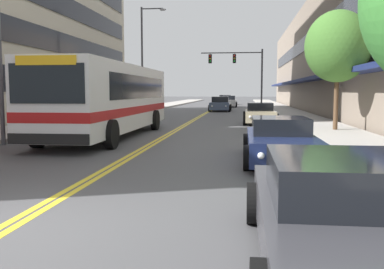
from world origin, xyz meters
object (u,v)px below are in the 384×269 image
at_px(car_navy_parked_right_far, 280,141).
at_px(street_tree_right_mid, 338,47).
at_px(car_beige_parked_right_mid, 260,114).
at_px(car_charcoal_moving_second, 225,100).
at_px(traffic_signal_mast, 240,67).
at_px(car_dark_grey_parked_right_foreground, 343,216).
at_px(street_lamp_left_near, 9,17).
at_px(street_lamp_left_far, 145,52).
at_px(car_white_moving_third, 229,102).
at_px(city_bus, 110,97).
at_px(car_slate_blue_moving_lead, 220,104).
at_px(car_silver_parked_left_near, 143,108).

xyz_separation_m(car_navy_parked_right_far, street_tree_right_mid, (3.24, 8.52, 3.41)).
bearing_deg(car_beige_parked_right_mid, street_tree_right_mid, -58.70).
height_order(car_charcoal_moving_second, traffic_signal_mast, traffic_signal_mast).
bearing_deg(car_beige_parked_right_mid, traffic_signal_mast, 93.99).
bearing_deg(car_beige_parked_right_mid, car_dark_grey_parked_right_foreground, -89.67).
height_order(street_lamp_left_near, street_lamp_left_far, street_lamp_left_far).
height_order(car_white_moving_third, traffic_signal_mast, traffic_signal_mast).
bearing_deg(car_charcoal_moving_second, street_tree_right_mid, -80.94).
bearing_deg(street_lamp_left_near, street_lamp_left_far, 90.38).
bearing_deg(street_lamp_left_far, city_bus, -81.72).
bearing_deg(street_tree_right_mid, street_lamp_left_far, 128.82).
bearing_deg(street_tree_right_mid, car_slate_blue_moving_lead, 106.54).
bearing_deg(car_navy_parked_right_far, city_bus, 138.22).
relative_size(car_charcoal_moving_second, car_white_moving_third, 0.96).
bearing_deg(car_white_moving_third, car_charcoal_moving_second, 95.10).
distance_m(car_beige_parked_right_mid, car_white_moving_third, 28.14).
bearing_deg(car_beige_parked_right_mid, car_white_moving_third, 95.63).
bearing_deg(car_charcoal_moving_second, car_slate_blue_moving_lead, -88.92).
distance_m(street_lamp_left_near, street_tree_right_mid, 13.88).
relative_size(city_bus, traffic_signal_mast, 1.86).
xyz_separation_m(car_charcoal_moving_second, street_lamp_left_far, (-5.70, -27.79, 4.63)).
bearing_deg(car_navy_parked_right_far, car_dark_grey_parked_right_foreground, -89.25).
bearing_deg(street_tree_right_mid, car_navy_parked_right_far, -110.84).
relative_size(car_navy_parked_right_far, car_charcoal_moving_second, 1.01).
relative_size(car_dark_grey_parked_right_foreground, traffic_signal_mast, 0.75).
height_order(city_bus, car_beige_parked_right_mid, city_bus).
bearing_deg(car_silver_parked_left_near, car_white_moving_third, 74.62).
height_order(car_slate_blue_moving_lead, street_tree_right_mid, street_tree_right_mid).
relative_size(car_silver_parked_left_near, car_navy_parked_right_far, 1.00).
bearing_deg(car_white_moving_third, city_bus, -96.29).
height_order(car_slate_blue_moving_lead, street_lamp_left_near, street_lamp_left_near).
distance_m(car_silver_parked_left_near, car_dark_grey_parked_right_foreground, 28.95).
distance_m(car_silver_parked_left_near, street_tree_right_mid, 17.17).
relative_size(car_silver_parked_left_near, street_lamp_left_near, 0.64).
distance_m(car_navy_parked_right_far, car_white_moving_third, 42.00).
distance_m(traffic_signal_mast, street_lamp_left_far, 11.84).
xyz_separation_m(city_bus, car_silver_parked_left_near, (-1.96, 14.38, -1.08)).
xyz_separation_m(car_charcoal_moving_second, car_white_moving_third, (0.90, -10.11, 0.00)).
bearing_deg(street_tree_right_mid, car_charcoal_moving_second, 99.06).
relative_size(city_bus, street_lamp_left_far, 1.31).
relative_size(traffic_signal_mast, street_lamp_left_far, 0.71).
relative_size(car_silver_parked_left_near, street_lamp_left_far, 0.53).
height_order(car_charcoal_moving_second, street_tree_right_mid, street_tree_right_mid).
bearing_deg(car_silver_parked_left_near, car_navy_parked_right_far, -66.90).
bearing_deg(car_white_moving_third, traffic_signal_mast, -80.95).
bearing_deg(car_silver_parked_left_near, street_lamp_left_far, 100.23).
bearing_deg(city_bus, car_white_moving_third, 83.71).
relative_size(car_silver_parked_left_near, street_tree_right_mid, 0.87).
xyz_separation_m(car_navy_parked_right_far, car_slate_blue_moving_lead, (-3.28, 30.51, 0.08)).
height_order(car_slate_blue_moving_lead, street_lamp_left_far, street_lamp_left_far).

